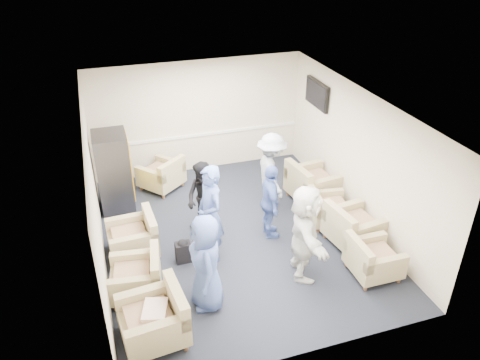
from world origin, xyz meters
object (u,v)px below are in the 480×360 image
object	(u,v)px
armchair_left_near	(157,320)
armchair_corner	(163,176)
person_mid_left	(210,214)
armchair_right_near	(371,260)
person_back_left	(204,200)
armchair_left_far	(136,238)
person_back_right	(271,173)
person_mid_right	(270,202)
armchair_left_mid	(139,278)
armchair_right_midfar	(327,209)
person_front_left	(206,263)
armchair_right_midnear	(351,228)
person_front_right	(305,232)
vending_machine	(114,172)
armchair_right_far	(310,185)

from	to	relation	value
armchair_left_near	armchair_corner	world-z (taller)	armchair_left_near
armchair_corner	person_mid_left	world-z (taller)	person_mid_left
armchair_right_near	person_back_left	xyz separation A→B (m)	(-2.42, 2.07, 0.45)
armchair_left_near	armchair_right_near	xyz separation A→B (m)	(3.73, 0.28, -0.04)
armchair_left_far	armchair_corner	distance (m)	2.38
person_back_right	person_mid_right	size ratio (longest dim) A/B	1.12
armchair_corner	armchair_left_far	bearing A→B (deg)	29.03
armchair_left_mid	person_mid_left	world-z (taller)	person_mid_left
armchair_right_midfar	person_back_left	size ratio (longest dim) A/B	0.57
armchair_left_near	armchair_corner	bearing A→B (deg)	163.71
armchair_left_near	armchair_corner	distance (m)	4.43
armchair_left_far	armchair_right_midfar	distance (m)	3.80
armchair_right_near	person_mid_left	xyz separation A→B (m)	(-2.49, 1.33, 0.61)
armchair_right_midfar	person_front_left	distance (m)	3.28
armchair_left_far	person_mid_right	bearing A→B (deg)	82.05
armchair_right_midnear	person_front_left	world-z (taller)	person_front_left
armchair_left_near	armchair_right_midfar	size ratio (longest dim) A/B	1.13
person_mid_left	person_back_left	distance (m)	0.75
armchair_left_near	person_mid_left	bearing A→B (deg)	137.05
armchair_right_midfar	person_front_right	xyz separation A→B (m)	(-1.12, -1.28, 0.56)
armchair_left_mid	armchair_right_midfar	distance (m)	3.98
armchair_corner	vending_machine	bearing A→B (deg)	-15.70
person_mid_left	armchair_right_midfar	bearing A→B (deg)	86.72
person_back_right	person_front_left	bearing A→B (deg)	144.24
vending_machine	armchair_left_far	bearing A→B (deg)	-84.22
armchair_corner	person_mid_left	xyz separation A→B (m)	(0.41, -2.73, 0.59)
armchair_right_midnear	armchair_right_midfar	bearing A→B (deg)	-0.81
armchair_right_midnear	person_back_left	world-z (taller)	person_back_left
armchair_left_far	vending_machine	size ratio (longest dim) A/B	0.52
armchair_left_mid	person_back_left	size ratio (longest dim) A/B	0.60
armchair_right_far	person_mid_left	distance (m)	2.91
armchair_left_near	person_front_left	bearing A→B (deg)	113.16
armchair_right_near	person_mid_left	distance (m)	2.89
armchair_right_midnear	armchair_right_near	bearing A→B (deg)	164.89
armchair_right_midfar	person_front_right	size ratio (longest dim) A/B	0.50
armchair_right_far	person_back_right	size ratio (longest dim) A/B	0.62
armchair_left_near	armchair_corner	xyz separation A→B (m)	(0.83, 4.35, -0.03)
armchair_left_near	person_back_right	distance (m)	4.05
armchair_corner	person_mid_right	world-z (taller)	person_mid_right
armchair_right_midfar	armchair_corner	distance (m)	3.76
vending_machine	person_front_left	size ratio (longest dim) A/B	1.02
armchair_right_midnear	armchair_corner	size ratio (longest dim) A/B	0.86
armchair_left_mid	armchair_corner	world-z (taller)	armchair_corner
armchair_left_far	armchair_right_far	size ratio (longest dim) A/B	0.83
vending_machine	person_back_right	xyz separation A→B (m)	(3.08, -1.06, 0.01)
armchair_left_far	vending_machine	bearing A→B (deg)	-176.92
armchair_left_mid	armchair_right_midnear	distance (m)	3.97
person_mid_left	person_mid_right	world-z (taller)	person_mid_left
armchair_left_far	person_front_right	size ratio (longest dim) A/B	0.51
vending_machine	person_back_left	distance (m)	2.17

